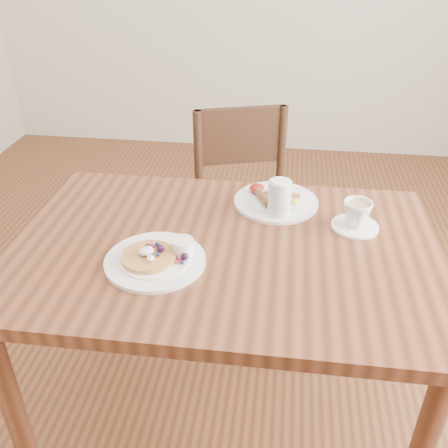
# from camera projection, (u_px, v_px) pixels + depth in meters

# --- Properties ---
(ground) EXTENTS (5.00, 5.00, 0.00)m
(ground) POSITION_uv_depth(u_px,v_px,m) (224.00, 417.00, 1.80)
(ground) COLOR #582B19
(ground) RESTS_ON ground
(dining_table) EXTENTS (1.20, 0.80, 0.75)m
(dining_table) POSITION_uv_depth(u_px,v_px,m) (224.00, 273.00, 1.46)
(dining_table) COLOR brown
(dining_table) RESTS_ON ground
(chair_far) EXTENTS (0.53, 0.53, 0.88)m
(chair_far) POSITION_uv_depth(u_px,v_px,m) (245.00, 207.00, 2.11)
(chair_far) COLOR #372314
(chair_far) RESTS_ON ground
(pancake_plate) EXTENTS (0.27, 0.27, 0.06)m
(pancake_plate) POSITION_uv_depth(u_px,v_px,m) (157.00, 258.00, 1.33)
(pancake_plate) COLOR white
(pancake_plate) RESTS_ON dining_table
(breakfast_plate) EXTENTS (0.27, 0.27, 0.04)m
(breakfast_plate) POSITION_uv_depth(u_px,v_px,m) (275.00, 200.00, 1.60)
(breakfast_plate) COLOR white
(breakfast_plate) RESTS_ON dining_table
(teacup_saucer) EXTENTS (0.14, 0.14, 0.09)m
(teacup_saucer) POSITION_uv_depth(u_px,v_px,m) (356.00, 216.00, 1.47)
(teacup_saucer) COLOR white
(teacup_saucer) RESTS_ON dining_table
(water_glass) EXTENTS (0.07, 0.07, 0.12)m
(water_glass) POSITION_uv_depth(u_px,v_px,m) (279.00, 200.00, 1.50)
(water_glass) COLOR silver
(water_glass) RESTS_ON dining_table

